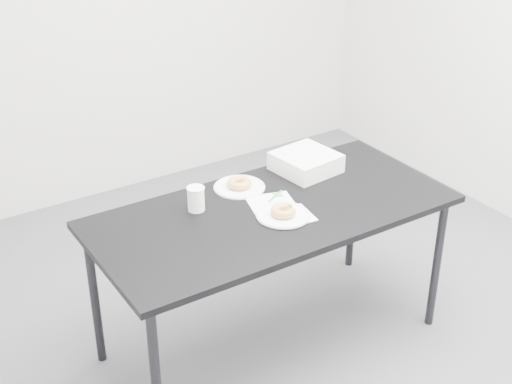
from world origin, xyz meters
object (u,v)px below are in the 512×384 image
donut_far (239,183)px  scorecard (274,207)px  table (273,219)px  pen (275,196)px  plate_far (239,187)px  donut_near (283,211)px  bakery_box (306,162)px  coffee_cup (196,199)px  plate_near (283,215)px

donut_far → scorecard: bearing=-82.5°
table → pen: (0.07, 0.09, 0.07)m
scorecard → plate_far: plate_far is taller
table → donut_near: 0.13m
pen → plate_far: 0.20m
scorecard → bakery_box: (0.36, 0.24, 0.05)m
table → coffee_cup: 0.38m
table → pen: 0.13m
bakery_box → donut_near: bearing=-144.8°
plate_near → bakery_box: 0.50m
pen → coffee_cup: coffee_cup is taller
coffee_cup → bakery_box: 0.68m
donut_near → scorecard: bearing=80.8°
plate_near → bakery_box: bakery_box is taller
pen → donut_near: 0.19m
pen → plate_far: bearing=90.7°
donut_far → table: bearing=-85.6°
pen → donut_far: bearing=90.7°
scorecard → bakery_box: bakery_box is taller
donut_far → coffee_cup: 0.30m
coffee_cup → bakery_box: bearing=5.1°
scorecard → coffee_cup: (-0.32, 0.18, 0.06)m
bakery_box → scorecard: bearing=-153.0°
pen → plate_far: pen is taller
table → pen: pen is taller
plate_near → donut_far: (-0.02, 0.35, 0.02)m
scorecard → plate_near: (-0.02, -0.10, 0.01)m
scorecard → donut_far: bearing=113.3°
table → donut_near: (-0.00, -0.09, 0.09)m
table → plate_far: bearing=94.6°
donut_far → coffee_cup: size_ratio=1.01×
donut_near → plate_far: 0.36m
table → donut_near: donut_near is taller
coffee_cup → donut_near: bearing=-41.7°
plate_near → coffee_cup: 0.41m
coffee_cup → bakery_box: coffee_cup is taller
scorecard → plate_far: (-0.03, 0.26, 0.00)m
scorecard → plate_near: plate_near is taller
plate_far → donut_far: bearing=-45.0°
scorecard → plate_near: 0.10m
table → donut_near: size_ratio=14.64×
table → donut_near: bearing=-90.8°
scorecard → donut_near: (-0.02, -0.10, 0.03)m
scorecard → donut_near: 0.10m
pen → bakery_box: size_ratio=0.44×
table → bakery_box: size_ratio=6.01×
table → pen: size_ratio=13.57×
donut_far → plate_far: bearing=135.0°
scorecard → plate_far: 0.26m
scorecard → plate_near: bearing=-83.4°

